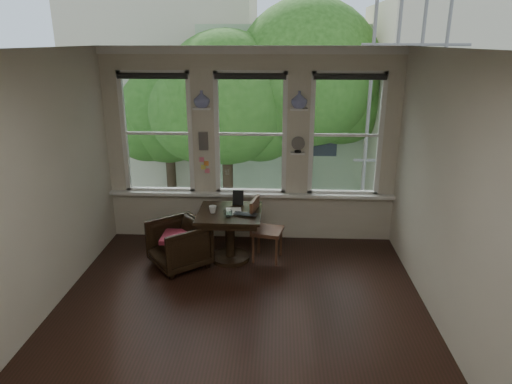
# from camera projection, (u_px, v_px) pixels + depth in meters

# --- Properties ---
(ground) EXTENTS (4.50, 4.50, 0.00)m
(ground) POSITION_uv_depth(u_px,v_px,m) (240.00, 312.00, 5.42)
(ground) COLOR black
(ground) RESTS_ON ground
(ceiling) EXTENTS (4.50, 4.50, 0.00)m
(ceiling) POSITION_uv_depth(u_px,v_px,m) (236.00, 48.00, 4.47)
(ceiling) COLOR silver
(ceiling) RESTS_ON ground
(wall_back) EXTENTS (4.50, 0.00, 4.50)m
(wall_back) POSITION_uv_depth(u_px,v_px,m) (251.00, 147.00, 7.08)
(wall_back) COLOR beige
(wall_back) RESTS_ON ground
(wall_front) EXTENTS (4.50, 0.00, 4.50)m
(wall_front) POSITION_uv_depth(u_px,v_px,m) (207.00, 309.00, 2.82)
(wall_front) COLOR beige
(wall_front) RESTS_ON ground
(wall_left) EXTENTS (0.00, 4.50, 4.50)m
(wall_left) POSITION_uv_depth(u_px,v_px,m) (36.00, 190.00, 5.05)
(wall_left) COLOR beige
(wall_left) RESTS_ON ground
(wall_right) EXTENTS (0.00, 4.50, 4.50)m
(wall_right) POSITION_uv_depth(u_px,v_px,m) (449.00, 196.00, 4.84)
(wall_right) COLOR beige
(wall_right) RESTS_ON ground
(window_left) EXTENTS (1.10, 0.12, 1.90)m
(window_left) POSITION_uv_depth(u_px,v_px,m) (158.00, 133.00, 7.08)
(window_left) COLOR white
(window_left) RESTS_ON ground
(window_center) EXTENTS (1.10, 0.12, 1.90)m
(window_center) POSITION_uv_depth(u_px,v_px,m) (251.00, 134.00, 7.01)
(window_center) COLOR white
(window_center) RESTS_ON ground
(window_right) EXTENTS (1.10, 0.12, 1.90)m
(window_right) POSITION_uv_depth(u_px,v_px,m) (346.00, 135.00, 6.95)
(window_right) COLOR white
(window_right) RESTS_ON ground
(shelf_left) EXTENTS (0.26, 0.16, 0.03)m
(shelf_left) POSITION_uv_depth(u_px,v_px,m) (202.00, 108.00, 6.83)
(shelf_left) COLOR white
(shelf_left) RESTS_ON ground
(shelf_right) EXTENTS (0.26, 0.16, 0.03)m
(shelf_right) POSITION_uv_depth(u_px,v_px,m) (299.00, 109.00, 6.76)
(shelf_right) COLOR white
(shelf_right) RESTS_ON ground
(intercom) EXTENTS (0.14, 0.06, 0.28)m
(intercom) POSITION_uv_depth(u_px,v_px,m) (204.00, 141.00, 7.01)
(intercom) COLOR #59544F
(intercom) RESTS_ON ground
(sticky_notes) EXTENTS (0.16, 0.01, 0.24)m
(sticky_notes) POSITION_uv_depth(u_px,v_px,m) (204.00, 163.00, 7.13)
(sticky_notes) COLOR pink
(sticky_notes) RESTS_ON ground
(desk_fan) EXTENTS (0.20, 0.20, 0.24)m
(desk_fan) POSITION_uv_depth(u_px,v_px,m) (298.00, 147.00, 6.92)
(desk_fan) COLOR #59544F
(desk_fan) RESTS_ON ground
(vase_left) EXTENTS (0.24, 0.24, 0.25)m
(vase_left) POSITION_uv_depth(u_px,v_px,m) (202.00, 99.00, 6.78)
(vase_left) COLOR white
(vase_left) RESTS_ON shelf_left
(vase_right) EXTENTS (0.24, 0.24, 0.25)m
(vase_right) POSITION_uv_depth(u_px,v_px,m) (299.00, 100.00, 6.71)
(vase_right) COLOR white
(vase_right) RESTS_ON shelf_right
(table) EXTENTS (0.90, 0.90, 0.75)m
(table) POSITION_uv_depth(u_px,v_px,m) (230.00, 236.00, 6.62)
(table) COLOR black
(table) RESTS_ON ground
(armchair_left) EXTENTS (1.02, 1.02, 0.67)m
(armchair_left) POSITION_uv_depth(u_px,v_px,m) (179.00, 244.00, 6.43)
(armchair_left) COLOR black
(armchair_left) RESTS_ON ground
(cushion_red) EXTENTS (0.45, 0.45, 0.06)m
(cushion_red) POSITION_uv_depth(u_px,v_px,m) (178.00, 237.00, 6.40)
(cushion_red) COLOR maroon
(cushion_red) RESTS_ON armchair_left
(side_chair_right) EXTENTS (0.50, 0.50, 0.92)m
(side_chair_right) POSITION_uv_depth(u_px,v_px,m) (267.00, 230.00, 6.59)
(side_chair_right) COLOR #452318
(side_chair_right) RESTS_ON ground
(laptop) EXTENTS (0.38, 0.29, 0.03)m
(laptop) POSITION_uv_depth(u_px,v_px,m) (244.00, 216.00, 6.31)
(laptop) COLOR black
(laptop) RESTS_ON table
(mug) EXTENTS (0.13, 0.13, 0.10)m
(mug) POSITION_uv_depth(u_px,v_px,m) (213.00, 209.00, 6.44)
(mug) COLOR white
(mug) RESTS_ON table
(drinking_glass) EXTENTS (0.13, 0.13, 0.10)m
(drinking_glass) POSITION_uv_depth(u_px,v_px,m) (228.00, 214.00, 6.29)
(drinking_glass) COLOR white
(drinking_glass) RESTS_ON table
(tablet) EXTENTS (0.16, 0.08, 0.22)m
(tablet) POSITION_uv_depth(u_px,v_px,m) (238.00, 198.00, 6.74)
(tablet) COLOR black
(tablet) RESTS_ON table
(papers) EXTENTS (0.25, 0.32, 0.00)m
(papers) POSITION_uv_depth(u_px,v_px,m) (234.00, 211.00, 6.51)
(papers) COLOR silver
(papers) RESTS_ON table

